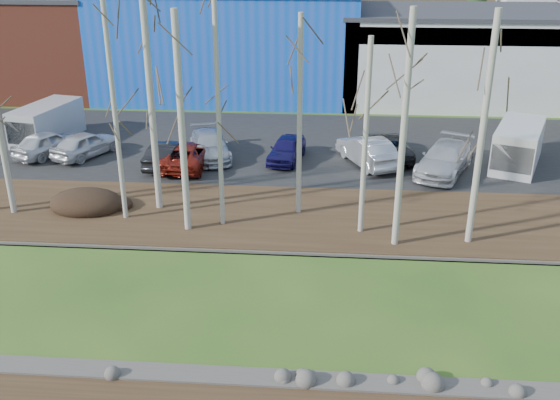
# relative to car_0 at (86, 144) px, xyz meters

# --- Properties ---
(near_bank_rocks) EXTENTS (80.00, 0.80, 0.50)m
(near_bank_rocks) POSITION_rel_car_0_xyz_m (12.07, -18.82, -0.88)
(near_bank_rocks) COLOR #47423D
(near_bank_rocks) RESTS_ON ground
(river) EXTENTS (80.00, 8.00, 0.90)m
(river) POSITION_rel_car_0_xyz_m (12.07, -14.72, -0.88)
(river) COLOR #121C31
(river) RESTS_ON ground
(far_bank_rocks) EXTENTS (80.00, 0.80, 0.46)m
(far_bank_rocks) POSITION_rel_car_0_xyz_m (12.07, -10.62, -0.88)
(far_bank_rocks) COLOR #47423D
(far_bank_rocks) RESTS_ON ground
(far_bank) EXTENTS (80.00, 7.00, 0.15)m
(far_bank) POSITION_rel_car_0_xyz_m (12.07, -7.42, -0.81)
(far_bank) COLOR #382616
(far_bank) RESTS_ON ground
(parking_lot) EXTENTS (80.00, 14.00, 0.14)m
(parking_lot) POSITION_rel_car_0_xyz_m (12.07, 3.08, -0.81)
(parking_lot) COLOR black
(parking_lot) RESTS_ON ground
(building_brick) EXTENTS (16.32, 12.24, 7.80)m
(building_brick) POSITION_rel_car_0_xyz_m (-11.93, 17.08, 3.02)
(building_brick) COLOR brown
(building_brick) RESTS_ON ground
(building_blue) EXTENTS (20.40, 12.24, 8.30)m
(building_blue) POSITION_rel_car_0_xyz_m (6.07, 17.08, 3.27)
(building_blue) COLOR blue
(building_blue) RESTS_ON ground
(building_white) EXTENTS (18.36, 12.24, 6.80)m
(building_white) POSITION_rel_car_0_xyz_m (24.07, 17.06, 2.53)
(building_white) COLOR #BBBCB8
(building_white) RESTS_ON ground
(dirt_mound) EXTENTS (3.50, 2.47, 0.69)m
(dirt_mound) POSITION_rel_car_0_xyz_m (2.73, -7.39, -0.39)
(dirt_mound) COLOR black
(dirt_mound) RESTS_ON far_bank
(birch_1) EXTENTS (0.22, 0.22, 10.51)m
(birch_1) POSITION_rel_car_0_xyz_m (4.87, -8.21, 4.53)
(birch_1) COLOR beige
(birch_1) RESTS_ON far_bank
(birch_2) EXTENTS (0.30, 0.30, 10.05)m
(birch_2) POSITION_rel_car_0_xyz_m (6.12, -6.94, 4.30)
(birch_2) COLOR beige
(birch_2) RESTS_ON far_bank
(birch_3) EXTENTS (0.20, 0.20, 10.20)m
(birch_3) POSITION_rel_car_0_xyz_m (9.43, -8.52, 4.37)
(birch_3) COLOR beige
(birch_3) RESTS_ON far_bank
(birch_4) EXTENTS (0.29, 0.29, 9.38)m
(birch_4) POSITION_rel_car_0_xyz_m (7.98, -9.15, 3.96)
(birch_4) COLOR beige
(birch_4) RESTS_ON far_bank
(birch_5) EXTENTS (0.23, 0.23, 9.03)m
(birch_5) POSITION_rel_car_0_xyz_m (12.76, -6.97, 3.78)
(birch_5) COLOR beige
(birch_5) RESTS_ON far_bank
(birch_6) EXTENTS (0.22, 0.22, 8.38)m
(birch_6) POSITION_rel_car_0_xyz_m (15.57, -8.81, 3.46)
(birch_6) COLOR beige
(birch_6) RESTS_ON far_bank
(birch_7) EXTENTS (0.27, 0.27, 9.61)m
(birch_7) POSITION_rel_car_0_xyz_m (16.96, -9.91, 4.07)
(birch_7) COLOR beige
(birch_7) RESTS_ON far_bank
(birch_8) EXTENTS (0.27, 0.27, 9.53)m
(birch_8) POSITION_rel_car_0_xyz_m (20.09, -9.45, 4.03)
(birch_8) COLOR beige
(birch_8) RESTS_ON far_bank
(car_0) EXTENTS (3.48, 4.68, 1.48)m
(car_0) POSITION_rel_car_0_xyz_m (0.00, 0.00, 0.00)
(car_0) COLOR silver
(car_0) RESTS_ON parking_lot
(car_1) EXTENTS (2.02, 4.41, 1.40)m
(car_1) POSITION_rel_car_0_xyz_m (5.18, -1.23, -0.04)
(car_1) COLOR black
(car_1) RESTS_ON parking_lot
(car_2) EXTENTS (2.47, 5.06, 1.39)m
(car_2) POSITION_rel_car_0_xyz_m (6.27, -1.25, -0.05)
(car_2) COLOR maroon
(car_2) RESTS_ON parking_lot
(car_3) EXTENTS (3.45, 5.38, 1.45)m
(car_3) POSITION_rel_car_0_xyz_m (7.23, 0.40, -0.02)
(car_3) COLOR #ABAFB4
(car_3) RESTS_ON parking_lot
(car_4) EXTENTS (2.34, 4.29, 1.38)m
(car_4) POSITION_rel_car_0_xyz_m (11.71, 0.13, -0.05)
(car_4) COLOR #1A1452
(car_4) RESTS_ON parking_lot
(car_5) EXTENTS (3.58, 5.14, 1.61)m
(car_5) POSITION_rel_car_0_xyz_m (16.28, -0.14, 0.06)
(car_5) COLOR #BDBEC0
(car_5) RESTS_ON parking_lot
(car_6) EXTENTS (2.96, 5.37, 1.42)m
(car_6) POSITION_rel_car_0_xyz_m (17.47, 1.18, -0.03)
(car_6) COLOR black
(car_6) RESTS_ON parking_lot
(car_7) EXTENTS (4.27, 5.94, 1.60)m
(car_7) POSITION_rel_car_0_xyz_m (20.40, -1.13, 0.06)
(car_7) COLOR silver
(car_7) RESTS_ON parking_lot
(car_8) EXTENTS (3.48, 4.68, 1.48)m
(car_8) POSITION_rel_car_0_xyz_m (-2.27, 0.00, 0.00)
(car_8) COLOR silver
(car_8) RESTS_ON parking_lot
(van_white) EXTENTS (4.03, 5.76, 2.33)m
(van_white) POSITION_rel_car_0_xyz_m (24.55, 0.20, 0.42)
(van_white) COLOR white
(van_white) RESTS_ON parking_lot
(van_grey) EXTENTS (3.13, 5.43, 2.23)m
(van_grey) POSITION_rel_car_0_xyz_m (-3.60, 2.74, 0.38)
(van_grey) COLOR silver
(van_grey) RESTS_ON parking_lot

